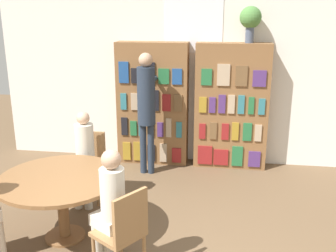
{
  "coord_description": "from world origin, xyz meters",
  "views": [
    {
      "loc": [
        0.53,
        -2.75,
        2.46
      ],
      "look_at": [
        -0.17,
        1.93,
        1.05
      ],
      "focal_mm": 42.0,
      "sensor_mm": 36.0,
      "label": 1
    }
  ],
  "objects_px": {
    "chair_far_side": "(124,229)",
    "librarian_standing": "(146,102)",
    "bookshelf_right": "(231,107)",
    "seated_reader_right": "(110,204)",
    "flower_vase": "(250,19)",
    "seated_reader_left": "(84,154)",
    "chair_left_side": "(89,162)",
    "bookshelf_left": "(153,104)",
    "reading_table": "(61,186)"
  },
  "relations": [
    {
      "from": "bookshelf_left",
      "to": "seated_reader_right",
      "type": "relative_size",
      "value": 1.58
    },
    {
      "from": "bookshelf_right",
      "to": "reading_table",
      "type": "height_order",
      "value": "bookshelf_right"
    },
    {
      "from": "reading_table",
      "to": "seated_reader_right",
      "type": "bearing_deg",
      "value": -33.48
    },
    {
      "from": "seated_reader_left",
      "to": "seated_reader_right",
      "type": "xyz_separation_m",
      "value": [
        0.72,
        -1.27,
        0.01
      ]
    },
    {
      "from": "bookshelf_left",
      "to": "reading_table",
      "type": "bearing_deg",
      "value": -102.82
    },
    {
      "from": "bookshelf_right",
      "to": "seated_reader_right",
      "type": "bearing_deg",
      "value": -111.42
    },
    {
      "from": "chair_left_side",
      "to": "seated_reader_right",
      "type": "relative_size",
      "value": 0.72
    },
    {
      "from": "bookshelf_right",
      "to": "librarian_standing",
      "type": "bearing_deg",
      "value": -158.27
    },
    {
      "from": "seated_reader_right",
      "to": "reading_table",
      "type": "bearing_deg",
      "value": 90.0
    },
    {
      "from": "seated_reader_right",
      "to": "flower_vase",
      "type": "bearing_deg",
      "value": 8.39
    },
    {
      "from": "chair_far_side",
      "to": "chair_left_side",
      "type": "bearing_deg",
      "value": 63.0
    },
    {
      "from": "chair_far_side",
      "to": "librarian_standing",
      "type": "distance_m",
      "value": 2.58
    },
    {
      "from": "reading_table",
      "to": "seated_reader_right",
      "type": "relative_size",
      "value": 1.06
    },
    {
      "from": "seated_reader_left",
      "to": "librarian_standing",
      "type": "relative_size",
      "value": 0.66
    },
    {
      "from": "chair_far_side",
      "to": "seated_reader_left",
      "type": "relative_size",
      "value": 0.73
    },
    {
      "from": "flower_vase",
      "to": "seated_reader_right",
      "type": "relative_size",
      "value": 0.42
    },
    {
      "from": "seated_reader_right",
      "to": "chair_left_side",
      "type": "bearing_deg",
      "value": 60.03
    },
    {
      "from": "reading_table",
      "to": "chair_left_side",
      "type": "distance_m",
      "value": 1.01
    },
    {
      "from": "chair_left_side",
      "to": "seated_reader_right",
      "type": "height_order",
      "value": "seated_reader_right"
    },
    {
      "from": "bookshelf_left",
      "to": "bookshelf_right",
      "type": "bearing_deg",
      "value": -0.0
    },
    {
      "from": "seated_reader_left",
      "to": "flower_vase",
      "type": "bearing_deg",
      "value": -144.49
    },
    {
      "from": "bookshelf_right",
      "to": "seated_reader_right",
      "type": "relative_size",
      "value": 1.58
    },
    {
      "from": "reading_table",
      "to": "librarian_standing",
      "type": "height_order",
      "value": "librarian_standing"
    },
    {
      "from": "flower_vase",
      "to": "chair_left_side",
      "type": "height_order",
      "value": "flower_vase"
    },
    {
      "from": "seated_reader_left",
      "to": "chair_far_side",
      "type": "bearing_deg",
      "value": 119.98
    },
    {
      "from": "librarian_standing",
      "to": "reading_table",
      "type": "bearing_deg",
      "value": -106.05
    },
    {
      "from": "bookshelf_left",
      "to": "chair_far_side",
      "type": "xyz_separation_m",
      "value": [
        0.28,
        -2.99,
        -0.48
      ]
    },
    {
      "from": "flower_vase",
      "to": "chair_far_side",
      "type": "distance_m",
      "value": 3.7
    },
    {
      "from": "bookshelf_right",
      "to": "seated_reader_right",
      "type": "distance_m",
      "value": 3.11
    },
    {
      "from": "seated_reader_right",
      "to": "chair_far_side",
      "type": "bearing_deg",
      "value": -90.0
    },
    {
      "from": "seated_reader_right",
      "to": "bookshelf_right",
      "type": "bearing_deg",
      "value": 12.06
    },
    {
      "from": "bookshelf_left",
      "to": "chair_far_side",
      "type": "height_order",
      "value": "bookshelf_left"
    },
    {
      "from": "bookshelf_left",
      "to": "reading_table",
      "type": "xyz_separation_m",
      "value": [
        -0.55,
        -2.43,
        -0.36
      ]
    },
    {
      "from": "seated_reader_left",
      "to": "reading_table",
      "type": "bearing_deg",
      "value": 90.0
    },
    {
      "from": "librarian_standing",
      "to": "bookshelf_left",
      "type": "bearing_deg",
      "value": 90.23
    },
    {
      "from": "seated_reader_left",
      "to": "seated_reader_right",
      "type": "bearing_deg",
      "value": 117.0
    },
    {
      "from": "bookshelf_left",
      "to": "flower_vase",
      "type": "distance_m",
      "value": 1.99
    },
    {
      "from": "reading_table",
      "to": "bookshelf_left",
      "type": "bearing_deg",
      "value": 77.18
    },
    {
      "from": "flower_vase",
      "to": "chair_left_side",
      "type": "bearing_deg",
      "value": -145.4
    },
    {
      "from": "bookshelf_left",
      "to": "seated_reader_left",
      "type": "distance_m",
      "value": 1.74
    },
    {
      "from": "seated_reader_left",
      "to": "chair_left_side",
      "type": "bearing_deg",
      "value": -90.0
    },
    {
      "from": "flower_vase",
      "to": "seated_reader_right",
      "type": "xyz_separation_m",
      "value": [
        -1.35,
        -2.89,
        -1.62
      ]
    },
    {
      "from": "chair_far_side",
      "to": "librarian_standing",
      "type": "relative_size",
      "value": 0.48
    },
    {
      "from": "librarian_standing",
      "to": "seated_reader_left",
      "type": "bearing_deg",
      "value": -117.97
    },
    {
      "from": "seated_reader_left",
      "to": "librarian_standing",
      "type": "height_order",
      "value": "librarian_standing"
    },
    {
      "from": "bookshelf_left",
      "to": "flower_vase",
      "type": "bearing_deg",
      "value": 0.17
    },
    {
      "from": "flower_vase",
      "to": "bookshelf_right",
      "type": "bearing_deg",
      "value": -178.85
    },
    {
      "from": "bookshelf_right",
      "to": "chair_left_side",
      "type": "relative_size",
      "value": 2.2
    },
    {
      "from": "flower_vase",
      "to": "librarian_standing",
      "type": "bearing_deg",
      "value": -161.12
    },
    {
      "from": "flower_vase",
      "to": "seated_reader_left",
      "type": "bearing_deg",
      "value": -141.97
    }
  ]
}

